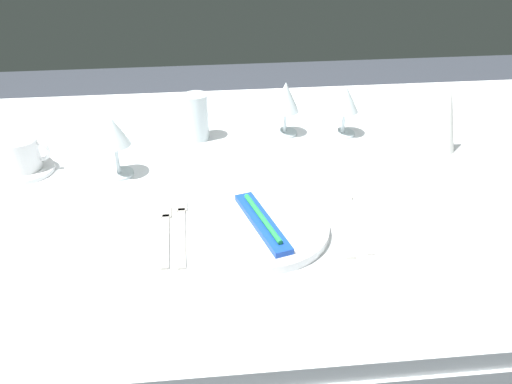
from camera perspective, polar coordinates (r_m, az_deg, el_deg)
The scene contains 14 objects.
dining_table at distance 1.31m, azimuth -0.11°, elevation -1.70°, with size 1.80×1.11×0.74m.
dinner_plate at distance 1.08m, azimuth 0.65°, elevation -3.81°, with size 0.26×0.26×0.02m, color white.
toothbrush_package at distance 1.07m, azimuth 0.66°, elevation -3.07°, with size 0.09×0.21×0.02m.
fork_outer at distance 1.10m, azimuth -7.60°, elevation -3.73°, with size 0.02×0.23×0.00m.
fork_inner at distance 1.10m, azimuth -9.21°, elevation -4.09°, with size 0.02×0.20×0.00m.
dinner_knife at distance 1.11m, azimuth 8.62°, elevation -3.36°, with size 0.03×0.22×0.00m.
spoon_soup at distance 1.16m, azimuth 9.90°, elevation -2.09°, with size 0.03×0.22×0.01m.
saucer_left at distance 1.39m, azimuth -22.45°, elevation 2.12°, with size 0.13×0.13×0.01m, color white.
coffee_cup_left at distance 1.37m, azimuth -22.72°, elevation 3.62°, with size 0.10×0.08×0.07m.
wine_glass_centre at distance 1.45m, azimuth 9.10°, elevation 9.12°, with size 0.07×0.07×0.13m.
wine_glass_left at distance 1.27m, azimuth -14.31°, elevation 5.65°, with size 0.07×0.07×0.14m.
wine_glass_right at distance 1.43m, azimuth 3.04°, elevation 9.43°, with size 0.07×0.07×0.14m.
drink_tumbler at distance 1.43m, azimuth -6.06°, elevation 7.39°, with size 0.06×0.06×0.12m.
napkin_folded at distance 1.43m, azimuth 18.80°, elevation 7.12°, with size 0.07×0.07×0.17m, color white.
Camera 1 is at (-0.11, -1.09, 1.37)m, focal length 39.21 mm.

